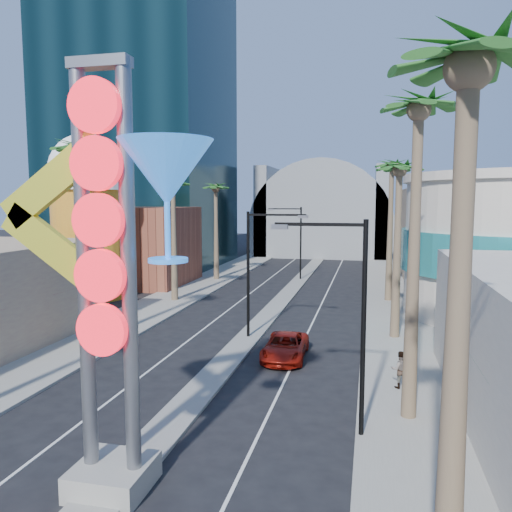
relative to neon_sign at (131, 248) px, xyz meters
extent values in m
cube|color=gray|center=(-10.32, 32.04, -7.23)|extent=(5.00, 100.00, 0.15)
cube|color=gray|center=(8.68, 32.04, -7.23)|extent=(5.00, 100.00, 0.15)
cube|color=gray|center=(-0.82, 35.04, -7.23)|extent=(1.60, 84.00, 0.15)
cube|color=black|center=(-22.82, 49.04, 17.69)|extent=(20.00, 20.00, 50.00)
cube|color=brown|center=(-16.82, 35.04, -3.31)|extent=(10.00, 10.00, 8.00)
cube|color=#A07D67|center=(15.18, 45.04, -2.31)|extent=(10.00, 20.00, 10.00)
cylinder|color=orange|center=(-17.82, 27.04, -2.31)|extent=(6.40, 6.40, 10.00)
cylinder|color=white|center=(-17.82, 27.04, 3.09)|extent=(7.00, 7.00, 1.60)
sphere|color=white|center=(-17.82, 27.04, 3.89)|extent=(6.60, 6.60, 6.60)
cylinder|color=slate|center=(-0.82, 69.04, -3.31)|extent=(22.00, 16.00, 22.00)
cube|color=slate|center=(-9.82, 69.04, -0.31)|extent=(2.00, 16.00, 14.00)
cube|color=slate|center=(8.18, 69.04, -0.31)|extent=(2.00, 16.00, 14.00)
cube|color=gray|center=(-0.82, 0.04, -6.91)|extent=(2.20, 2.20, 0.80)
cylinder|color=slate|center=(-1.52, 0.04, -0.81)|extent=(0.44, 0.44, 12.00)
cylinder|color=slate|center=(-0.12, 0.04, -0.81)|extent=(0.44, 0.44, 12.00)
cube|color=slate|center=(-0.82, 0.04, 5.09)|extent=(1.80, 0.50, 0.30)
cylinder|color=red|center=(-0.82, -0.31, 3.89)|extent=(1.50, 0.25, 1.50)
cylinder|color=red|center=(-0.82, -0.31, 2.34)|extent=(1.50, 0.25, 1.50)
cylinder|color=red|center=(-0.82, -0.31, 0.79)|extent=(1.50, 0.25, 1.50)
cylinder|color=red|center=(-0.82, -0.31, -0.76)|extent=(1.50, 0.25, 1.50)
cylinder|color=red|center=(-0.82, -0.31, -2.31)|extent=(1.50, 0.25, 1.50)
cube|color=yellow|center=(-2.42, 0.04, 1.89)|extent=(3.47, 0.25, 2.80)
cube|color=yellow|center=(-2.42, 0.04, -0.11)|extent=(3.47, 0.25, 2.80)
cone|color=#2A7FEF|center=(1.08, 0.04, 2.09)|extent=(2.60, 2.60, 1.80)
cylinder|color=#2A7FEF|center=(1.08, 0.04, 0.49)|extent=(0.16, 0.16, 1.60)
cylinder|color=#2A7FEF|center=(1.08, 0.04, -0.31)|extent=(1.10, 1.10, 0.12)
cylinder|color=black|center=(-0.82, 17.04, -3.31)|extent=(0.18, 0.18, 8.00)
cube|color=black|center=(0.98, 17.04, 0.49)|extent=(3.60, 0.12, 0.12)
cube|color=slate|center=(2.58, 17.04, 0.39)|extent=(0.60, 0.25, 0.18)
cylinder|color=black|center=(-0.82, 41.04, -3.31)|extent=(0.18, 0.18, 8.00)
cube|color=black|center=(-2.62, 41.04, 0.49)|extent=(3.60, 0.12, 0.12)
cube|color=slate|center=(-4.22, 41.04, 0.39)|extent=(0.60, 0.25, 0.18)
cylinder|color=black|center=(6.38, 5.04, -3.31)|extent=(0.18, 0.18, 8.00)
cube|color=black|center=(4.76, 5.04, 0.49)|extent=(3.24, 0.12, 0.12)
cube|color=slate|center=(3.32, 5.04, 0.39)|extent=(0.60, 0.25, 0.18)
cylinder|color=brown|center=(-9.82, 13.04, -1.56)|extent=(0.40, 0.40, 11.50)
sphere|color=#1A501E|center=(-9.82, 13.04, 4.19)|extent=(2.40, 2.40, 2.40)
cylinder|color=brown|center=(-9.82, 27.04, -2.31)|extent=(0.40, 0.40, 10.00)
sphere|color=#1A501E|center=(-9.82, 27.04, 2.69)|extent=(2.40, 2.40, 2.40)
cylinder|color=brown|center=(-9.82, 39.04, -2.31)|extent=(0.40, 0.40, 10.00)
sphere|color=#1A501E|center=(-9.82, 39.04, 2.69)|extent=(2.40, 2.40, 2.40)
cylinder|color=brown|center=(8.18, -2.96, -1.81)|extent=(0.40, 0.40, 11.00)
sphere|color=#1A501E|center=(8.18, -2.96, 3.69)|extent=(2.40, 2.40, 2.40)
cylinder|color=brown|center=(8.18, 7.04, -1.31)|extent=(0.40, 0.40, 12.00)
sphere|color=#1A501E|center=(8.18, 7.04, 4.69)|extent=(2.40, 2.40, 2.40)
cylinder|color=brown|center=(8.18, 19.04, -2.06)|extent=(0.40, 0.40, 10.50)
sphere|color=#1A501E|center=(8.18, 19.04, 3.19)|extent=(2.40, 2.40, 2.40)
cylinder|color=brown|center=(8.18, 31.04, -1.56)|extent=(0.40, 0.40, 11.50)
sphere|color=#1A501E|center=(8.18, 31.04, 4.19)|extent=(2.40, 2.40, 2.40)
imported|color=#A3170C|center=(2.13, 13.56, -6.64)|extent=(2.34, 4.88, 1.34)
imported|color=gray|center=(8.02, 10.07, -6.30)|extent=(0.88, 0.71, 1.72)
camera|label=1|loc=(6.53, -12.79, 1.32)|focal=35.00mm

